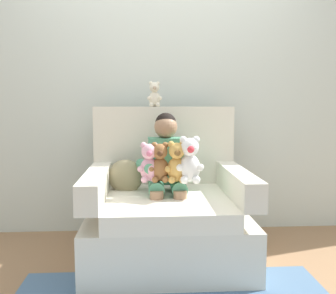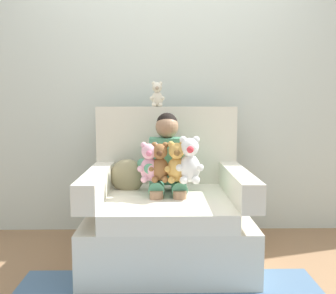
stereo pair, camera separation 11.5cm
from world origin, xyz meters
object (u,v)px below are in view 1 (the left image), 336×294
armchair (167,213)px  seated_child (167,164)px  plush_cream_on_backrest (155,95)px  plush_honey (177,163)px  plush_white (190,161)px  plush_pink (149,163)px  plush_brown (160,163)px  throw_pillow (126,177)px

armchair → seated_child: bearing=84.6°
plush_cream_on_backrest → seated_child: bearing=-75.6°
armchair → plush_honey: size_ratio=3.94×
plush_white → plush_honey: bearing=-172.9°
armchair → plush_honey: 0.41m
armchair → plush_pink: bearing=-142.0°
plush_pink → armchair: bearing=27.7°
plush_honey → plush_cream_on_backrest: size_ratio=1.41×
plush_white → plush_cream_on_backrest: 0.73m
plush_white → plush_brown: plush_white is taller
plush_white → plush_pink: (-0.28, 0.04, -0.02)m
armchair → plush_honey: (0.06, -0.12, 0.39)m
seated_child → plush_honey: (0.06, -0.16, 0.03)m
seated_child → plush_cream_on_backrest: bearing=104.1°
throw_pillow → plush_cream_on_backrest: bearing=46.6°
seated_child → plush_pink: size_ratio=2.98×
armchair → plush_white: (0.15, -0.14, 0.40)m
plush_white → throw_pillow: (-0.45, 0.28, -0.16)m
seated_child → plush_white: (0.15, -0.18, 0.05)m
seated_child → plush_cream_on_backrest: 0.61m
armchair → plush_white: 0.45m
plush_brown → plush_cream_on_backrest: (-0.02, 0.48, 0.48)m
seated_child → plush_cream_on_backrest: (-0.08, 0.34, 0.50)m
seated_child → throw_pillow: seated_child is taller
seated_child → plush_cream_on_backrest: plush_cream_on_backrest is taller
armchair → throw_pillow: armchair is taller
plush_pink → throw_pillow: bearing=116.1°
plush_pink → plush_white: bearing=-18.2°
plush_pink → plush_cream_on_backrest: (0.05, 0.48, 0.48)m
armchair → throw_pillow: size_ratio=4.32×
plush_pink → throw_pillow: 0.33m
throw_pillow → seated_child: bearing=-18.4°
throw_pillow → plush_honey: bearing=-36.2°
plush_white → plush_brown: bearing=-174.8°
plush_brown → plush_cream_on_backrest: plush_cream_on_backrest is taller
plush_pink → plush_honey: bearing=-18.4°
plush_pink → throw_pillow: plush_pink is taller
throw_pillow → plush_pink: bearing=-53.6°
plush_honey → plush_brown: (-0.11, 0.02, -0.00)m
armchair → seated_child: size_ratio=1.36×
plush_honey → plush_white: size_ratio=0.89×
armchair → plush_honey: armchair is taller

